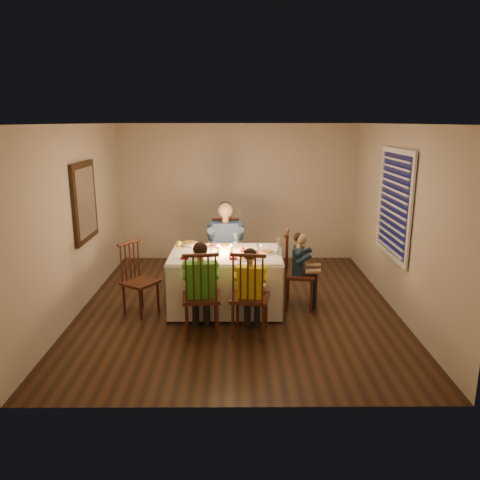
{
  "coord_description": "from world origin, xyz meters",
  "views": [
    {
      "loc": [
        -0.0,
        -6.41,
        2.63
      ],
      "look_at": [
        0.03,
        0.15,
        0.97
      ],
      "focal_mm": 35.0,
      "sensor_mm": 36.0,
      "label": 1
    }
  ],
  "objects_px": {
    "adult": "(226,288)",
    "child_green": "(202,334)",
    "child_yellow": "(250,334)",
    "serving_bowl": "(190,244)",
    "dining_table": "(226,269)",
    "child_teal": "(299,307)",
    "chair_near_right": "(250,334)",
    "chair_end": "(299,307)",
    "chair_adult": "(226,288)",
    "chair_extra": "(142,313)",
    "chair_near_left": "(202,334)"
  },
  "relations": [
    {
      "from": "chair_adult",
      "to": "child_green",
      "type": "xyz_separation_m",
      "value": [
        -0.27,
        -1.69,
        0.0
      ]
    },
    {
      "from": "child_green",
      "to": "child_yellow",
      "type": "relative_size",
      "value": 1.07
    },
    {
      "from": "dining_table",
      "to": "adult",
      "type": "relative_size",
      "value": 1.12
    },
    {
      "from": "chair_extra",
      "to": "serving_bowl",
      "type": "distance_m",
      "value": 1.21
    },
    {
      "from": "chair_extra",
      "to": "chair_near_left",
      "type": "bearing_deg",
      "value": -93.04
    },
    {
      "from": "chair_end",
      "to": "child_teal",
      "type": "xyz_separation_m",
      "value": [
        0.0,
        0.0,
        0.0
      ]
    },
    {
      "from": "chair_near_right",
      "to": "serving_bowl",
      "type": "height_order",
      "value": "serving_bowl"
    },
    {
      "from": "chair_near_right",
      "to": "child_green",
      "type": "relative_size",
      "value": 0.92
    },
    {
      "from": "chair_near_left",
      "to": "chair_near_right",
      "type": "bearing_deg",
      "value": 173.72
    },
    {
      "from": "dining_table",
      "to": "child_teal",
      "type": "distance_m",
      "value": 1.22
    },
    {
      "from": "chair_adult",
      "to": "serving_bowl",
      "type": "relative_size",
      "value": 4.83
    },
    {
      "from": "chair_extra",
      "to": "child_teal",
      "type": "relative_size",
      "value": 0.92
    },
    {
      "from": "child_yellow",
      "to": "child_teal",
      "type": "xyz_separation_m",
      "value": [
        0.74,
        0.91,
        0.0
      ]
    },
    {
      "from": "dining_table",
      "to": "child_yellow",
      "type": "xyz_separation_m",
      "value": [
        0.33,
        -0.88,
        -0.59
      ]
    },
    {
      "from": "chair_near_right",
      "to": "child_green",
      "type": "height_order",
      "value": "child_green"
    },
    {
      "from": "child_yellow",
      "to": "child_teal",
      "type": "height_order",
      "value": "child_yellow"
    },
    {
      "from": "chair_near_left",
      "to": "child_teal",
      "type": "bearing_deg",
      "value": -152.0
    },
    {
      "from": "chair_near_left",
      "to": "child_yellow",
      "type": "distance_m",
      "value": 0.61
    },
    {
      "from": "chair_adult",
      "to": "chair_extra",
      "type": "height_order",
      "value": "chair_adult"
    },
    {
      "from": "adult",
      "to": "child_green",
      "type": "bearing_deg",
      "value": -100.22
    },
    {
      "from": "adult",
      "to": "serving_bowl",
      "type": "distance_m",
      "value": 1.1
    },
    {
      "from": "chair_near_left",
      "to": "child_teal",
      "type": "height_order",
      "value": "chair_near_left"
    },
    {
      "from": "chair_end",
      "to": "serving_bowl",
      "type": "height_order",
      "value": "serving_bowl"
    },
    {
      "from": "chair_end",
      "to": "chair_near_right",
      "type": "bearing_deg",
      "value": 151.0
    },
    {
      "from": "chair_end",
      "to": "child_yellow",
      "type": "relative_size",
      "value": 0.98
    },
    {
      "from": "chair_extra",
      "to": "child_green",
      "type": "distance_m",
      "value": 1.13
    },
    {
      "from": "child_teal",
      "to": "chair_end",
      "type": "bearing_deg",
      "value": 0.0
    },
    {
      "from": "chair_end",
      "to": "child_green",
      "type": "bearing_deg",
      "value": 133.96
    },
    {
      "from": "child_yellow",
      "to": "chair_extra",
      "type": "bearing_deg",
      "value": -15.01
    },
    {
      "from": "chair_near_right",
      "to": "adult",
      "type": "height_order",
      "value": "adult"
    },
    {
      "from": "chair_near_left",
      "to": "chair_extra",
      "type": "bearing_deg",
      "value": -43.06
    },
    {
      "from": "chair_adult",
      "to": "dining_table",
      "type": "bearing_deg",
      "value": -90.0
    },
    {
      "from": "dining_table",
      "to": "child_yellow",
      "type": "bearing_deg",
      "value": -69.46
    },
    {
      "from": "chair_extra",
      "to": "adult",
      "type": "bearing_deg",
      "value": -15.02
    },
    {
      "from": "chair_end",
      "to": "child_green",
      "type": "xyz_separation_m",
      "value": [
        -1.35,
        -0.9,
        0.0
      ]
    },
    {
      "from": "chair_adult",
      "to": "adult",
      "type": "distance_m",
      "value": 0.0
    },
    {
      "from": "child_yellow",
      "to": "serving_bowl",
      "type": "bearing_deg",
      "value": -45.56
    },
    {
      "from": "chair_near_right",
      "to": "chair_extra",
      "type": "distance_m",
      "value": 1.66
    },
    {
      "from": "chair_adult",
      "to": "chair_extra",
      "type": "bearing_deg",
      "value": -140.56
    },
    {
      "from": "chair_near_left",
      "to": "chair_end",
      "type": "bearing_deg",
      "value": -152.0
    },
    {
      "from": "chair_end",
      "to": "adult",
      "type": "xyz_separation_m",
      "value": [
        -1.09,
        0.79,
        0.0
      ]
    },
    {
      "from": "chair_near_right",
      "to": "child_teal",
      "type": "height_order",
      "value": "chair_near_right"
    },
    {
      "from": "chair_near_right",
      "to": "chair_adult",
      "type": "bearing_deg",
      "value": -68.94
    },
    {
      "from": "serving_bowl",
      "to": "chair_adult",
      "type": "bearing_deg",
      "value": 40.34
    },
    {
      "from": "chair_adult",
      "to": "chair_near_right",
      "type": "relative_size",
      "value": 1.0
    },
    {
      "from": "child_yellow",
      "to": "dining_table",
      "type": "bearing_deg",
      "value": -60.11
    },
    {
      "from": "child_teal",
      "to": "chair_extra",
      "type": "bearing_deg",
      "value": 105.7
    },
    {
      "from": "chair_adult",
      "to": "child_green",
      "type": "bearing_deg",
      "value": -100.22
    },
    {
      "from": "chair_end",
      "to": "child_yellow",
      "type": "xyz_separation_m",
      "value": [
        -0.74,
        -0.91,
        0.0
      ]
    },
    {
      "from": "chair_extra",
      "to": "child_teal",
      "type": "height_order",
      "value": "child_teal"
    }
  ]
}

